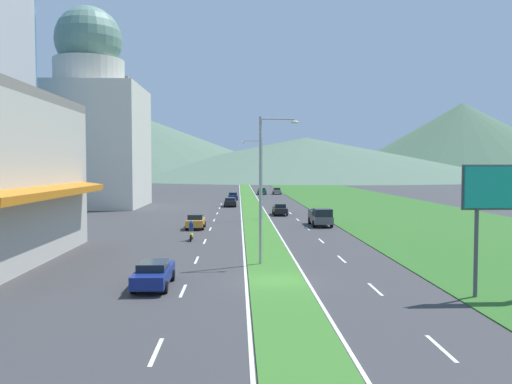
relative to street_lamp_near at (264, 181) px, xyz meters
The scene contains 40 objects.
ground_plane 7.56m from the street_lamp_near, 84.88° to the right, with size 600.00×600.00×0.00m, color #38383A.
grass_median 55.21m from the street_lamp_near, 89.53° to the left, with size 3.20×240.00×0.06m, color #387028.
grass_verge_right 59.09m from the street_lamp_near, 69.03° to the left, with size 24.00×240.00×0.06m, color #2D6023.
lane_dash_left_1 17.67m from the street_lamp_near, 106.08° to the right, with size 0.16×2.80×0.01m, color silver.
lane_dash_left_2 10.19m from the street_lamp_near, 122.98° to the right, with size 0.16×2.80×0.01m, color silver.
lane_dash_left_3 7.48m from the street_lamp_near, 158.86° to the left, with size 0.16×2.80×0.01m, color silver.
lane_dash_left_4 12.97m from the street_lamp_near, 113.37° to the left, with size 0.16×2.80×0.01m, color silver.
lane_dash_left_5 21.00m from the street_lamp_near, 103.26° to the left, with size 0.16×2.80×0.01m, color silver.
lane_dash_left_6 29.57m from the street_lamp_near, 99.21° to the left, with size 0.16×2.80×0.01m, color silver.
lane_dash_left_7 38.31m from the street_lamp_near, 97.04° to the left, with size 0.16×2.80×0.01m, color silver.
lane_dash_left_8 47.14m from the street_lamp_near, 95.70° to the left, with size 0.16×2.80×0.01m, color silver.
lane_dash_left_9 56.00m from the street_lamp_near, 94.78° to the left, with size 0.16×2.80×0.01m, color silver.
lane_dash_right_1 17.93m from the street_lamp_near, 70.98° to the right, with size 0.16×2.80×0.01m, color silver.
lane_dash_right_2 10.64m from the street_lamp_near, 52.19° to the right, with size 0.16×2.80×0.01m, color silver.
lane_dash_right_3 8.07m from the street_lamp_near, 17.92° to the left, with size 0.16×2.80×0.01m, color silver.
lane_dash_right_4 13.32m from the street_lamp_near, 62.68° to the left, with size 0.16×2.80×0.01m, color silver.
lane_dash_right_5 21.22m from the street_lamp_near, 74.26° to the left, with size 0.16×2.80×0.01m, color silver.
lane_dash_right_6 29.72m from the street_lamp_near, 79.03° to the left, with size 0.16×2.80×0.01m, color silver.
lane_dash_right_7 38.43m from the street_lamp_near, 81.60° to the left, with size 0.16×2.80×0.01m, color silver.
lane_dash_right_8 47.24m from the street_lamp_near, 83.20° to the left, with size 0.16×2.80×0.01m, color silver.
lane_dash_right_9 56.09m from the street_lamp_near, 84.29° to the left, with size 0.16×2.80×0.01m, color silver.
edge_line_median_left 55.23m from the street_lamp_near, 91.35° to the left, with size 0.16×240.00×0.01m, color silver.
edge_line_median_right 55.25m from the street_lamp_near, 87.70° to the left, with size 0.16×240.00×0.01m, color silver.
domed_building 57.29m from the street_lamp_near, 116.81° to the left, with size 16.81×16.81×31.98m.
midrise_colored 82.44m from the street_lamp_near, 111.46° to the left, with size 13.13×13.13×24.39m, color #9E9384.
hill_far_left 296.01m from the street_lamp_near, 104.39° to the left, with size 224.28×224.28×41.13m, color #516B56.
hill_far_center 257.09m from the street_lamp_near, 81.98° to the left, with size 226.84×226.84×22.44m, color #516B56.
hill_far_right 297.66m from the street_lamp_near, 64.09° to the left, with size 151.33×151.33×43.60m, color #47664C.
street_lamp_near is the anchor object (origin of this frame).
street_lamp_mid 28.95m from the street_lamp_near, 88.25° to the left, with size 2.65×0.43×9.79m.
billboard_roadside 14.80m from the street_lamp_near, 38.26° to the right, with size 4.68×0.28×6.63m.
car_0 21.60m from the street_lamp_near, 107.10° to the left, with size 1.90×4.31×1.53m.
car_1 86.38m from the street_lamp_near, 87.48° to the left, with size 2.01×4.48×1.46m.
car_2 35.59m from the street_lamp_near, 83.69° to the left, with size 1.87×4.64×1.51m.
car_3 66.60m from the street_lamp_near, 92.36° to the left, with size 1.92×4.38×1.49m.
car_4 87.00m from the street_lamp_near, 85.15° to the left, with size 1.87×4.11×1.52m.
car_5 10.10m from the street_lamp_near, 135.48° to the right, with size 1.88×4.78×1.42m.
car_6 50.28m from the street_lamp_near, 93.45° to the left, with size 1.99×4.78×1.45m.
pickup_truck_0 23.62m from the street_lamp_near, 71.62° to the left, with size 2.18×5.40×2.00m.
motorcycle_rider 13.69m from the street_lamp_near, 117.26° to the left, with size 0.36×2.00×1.80m.
Camera 1 is at (-2.20, -29.17, 6.56)m, focal length 36.43 mm.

